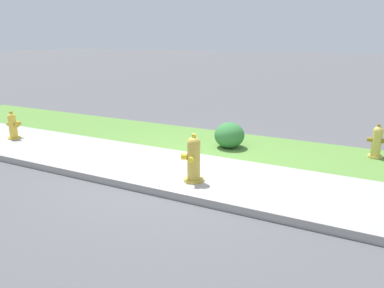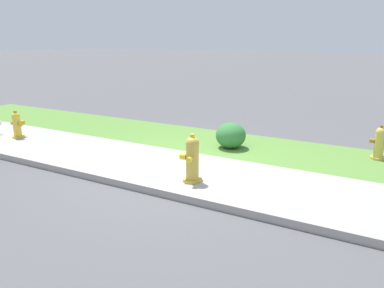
% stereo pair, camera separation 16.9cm
% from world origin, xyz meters
% --- Properties ---
extents(ground_plane, '(120.00, 120.00, 0.00)m').
position_xyz_m(ground_plane, '(0.00, 0.00, 0.00)').
color(ground_plane, '#515154').
extents(sidewalk_pavement, '(18.00, 2.06, 0.01)m').
position_xyz_m(sidewalk_pavement, '(0.00, 0.00, 0.01)').
color(sidewalk_pavement, '#9E9993').
rests_on(sidewalk_pavement, ground).
extents(grass_verge, '(18.00, 2.03, 0.01)m').
position_xyz_m(grass_verge, '(0.00, 2.05, 0.00)').
color(grass_verge, '#568438').
rests_on(grass_verge, ground).
extents(street_curb, '(18.00, 0.16, 0.12)m').
position_xyz_m(street_curb, '(0.00, -1.11, 0.06)').
color(street_curb, '#9E9993').
rests_on(street_curb, ground).
extents(fire_hydrant_across_street, '(0.38, 0.40, 0.82)m').
position_xyz_m(fire_hydrant_across_street, '(0.47, -0.39, 0.40)').
color(fire_hydrant_across_street, gold).
rests_on(fire_hydrant_across_street, ground).
extents(fire_hydrant_near_corner, '(0.36, 0.33, 0.69)m').
position_xyz_m(fire_hydrant_near_corner, '(3.12, 2.46, 0.33)').
color(fire_hydrant_near_corner, gold).
rests_on(fire_hydrant_near_corner, ground).
extents(fire_hydrant_by_grass_verge, '(0.36, 0.33, 0.67)m').
position_xyz_m(fire_hydrant_by_grass_verge, '(-4.58, 0.08, 0.32)').
color(fire_hydrant_by_grass_verge, gold).
rests_on(fire_hydrant_by_grass_verge, ground).
extents(shrub_bush_mid_verge, '(0.65, 0.65, 0.56)m').
position_xyz_m(shrub_bush_mid_verge, '(0.24, 1.77, 0.28)').
color(shrub_bush_mid_verge, '#337538').
rests_on(shrub_bush_mid_verge, ground).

